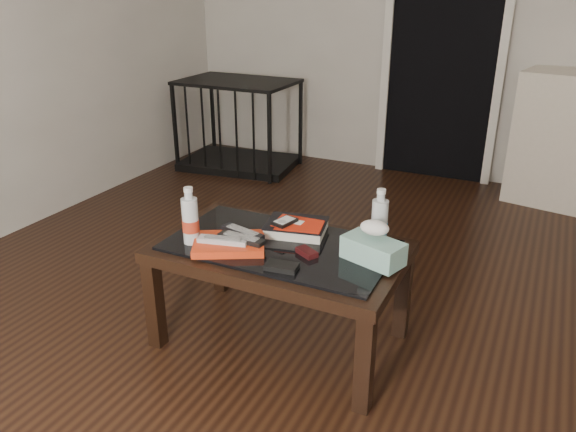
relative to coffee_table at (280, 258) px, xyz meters
name	(u,v)px	position (x,y,z in m)	size (l,w,h in m)	color
ground	(396,362)	(0.50, 0.06, -0.40)	(5.00, 5.00, 0.00)	black
doorway	(444,42)	(0.10, 2.53, 0.63)	(0.90, 0.08, 2.07)	black
coffee_table	(280,258)	(0.00, 0.00, 0.00)	(1.00, 0.60, 0.46)	black
pet_crate	(239,139)	(-1.40, 2.06, -0.17)	(0.97, 0.71, 0.71)	black
magazines	(229,244)	(-0.17, -0.12, 0.08)	(0.28, 0.21, 0.03)	red
remote_silver	(223,240)	(-0.18, -0.14, 0.11)	(0.20, 0.05, 0.02)	#B8B8BD
remote_black_front	(241,238)	(-0.13, -0.10, 0.11)	(0.20, 0.05, 0.02)	black
remote_black_back	(243,232)	(-0.15, -0.04, 0.11)	(0.20, 0.05, 0.02)	black
textbook	(296,227)	(0.01, 0.13, 0.09)	(0.25, 0.20, 0.05)	black
dvd_mailers	(297,223)	(0.02, 0.12, 0.11)	(0.19, 0.14, 0.01)	red
ipod	(285,221)	(-0.02, 0.09, 0.12)	(0.06, 0.10, 0.02)	black
flip_phone	(307,252)	(0.14, -0.04, 0.08)	(0.09, 0.05, 0.02)	black
wallet	(282,267)	(0.10, -0.19, 0.07)	(0.12, 0.07, 0.02)	black
water_bottle_left	(190,215)	(-0.33, -0.14, 0.18)	(0.07, 0.07, 0.24)	silver
water_bottle_right	(380,217)	(0.36, 0.17, 0.18)	(0.07, 0.07, 0.24)	silver
tissue_box	(373,251)	(0.38, 0.02, 0.11)	(0.23, 0.12, 0.09)	#238273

